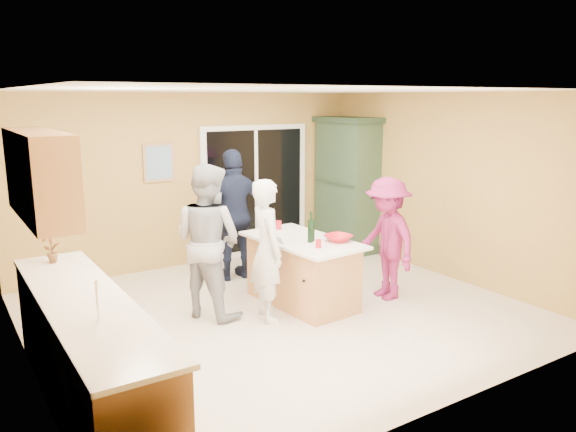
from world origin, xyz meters
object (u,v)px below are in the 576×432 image
woman_navy (235,215)px  woman_magenta (387,239)px  woman_grey (208,241)px  woman_white (267,250)px  green_hutch (347,186)px  kitchen_island (302,273)px

woman_navy → woman_magenta: (1.25, -1.75, -0.14)m
woman_grey → woman_magenta: size_ratio=1.15×
woman_white → woman_magenta: woman_white is taller
green_hutch → woman_white: 3.35m
green_hutch → woman_white: green_hutch is taller
woman_navy → woman_magenta: woman_navy is taller
woman_grey → woman_magenta: (2.14, -0.70, -0.12)m
woman_grey → green_hutch: bearing=-92.1°
woman_magenta → kitchen_island: bearing=-104.1°
woman_grey → woman_navy: (0.90, 1.05, 0.02)m
woman_grey → woman_navy: woman_navy is taller
kitchen_island → woman_magenta: (1.02, -0.41, 0.39)m
woman_navy → woman_magenta: bearing=130.8°
woman_navy → woman_white: bearing=81.3°
green_hutch → woman_navy: (-2.33, -0.42, -0.16)m
green_hutch → kitchen_island: bearing=-140.1°
woman_white → green_hutch: bearing=-41.4°
woman_navy → kitchen_island: bearing=105.0°
kitchen_island → woman_grey: 1.27m
green_hutch → woman_white: size_ratio=1.35×
green_hutch → woman_navy: 2.37m
kitchen_island → woman_navy: 1.46m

